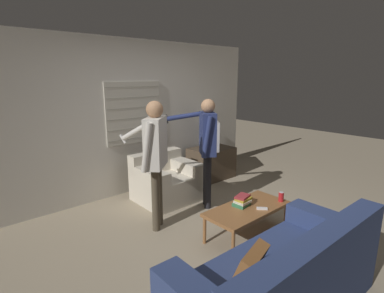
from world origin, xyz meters
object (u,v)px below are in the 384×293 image
spare_remote (262,208)px  armchair_beige (166,181)px  tv (212,134)px  soda_can (281,197)px  person_right_standing (207,140)px  book_stack (242,201)px  coffee_table (248,210)px  couch_blue (282,282)px  person_left_standing (155,149)px

spare_remote → armchair_beige: bearing=53.3°
tv → soda_can: (-0.77, -2.04, -0.42)m
tv → person_right_standing: size_ratio=0.43×
armchair_beige → person_right_standing: person_right_standing is taller
tv → book_stack: bearing=3.6°
coffee_table → soda_can: size_ratio=8.88×
couch_blue → person_left_standing: (0.09, 1.93, 0.75)m
person_left_standing → book_stack: (0.71, -0.85, -0.62)m
spare_remote → couch_blue: bearing=-177.9°
coffee_table → person_left_standing: 1.38m
person_right_standing → coffee_table: bearing=-158.5°
tv → person_right_standing: person_right_standing is taller
coffee_table → tv: bearing=56.5°
coffee_table → spare_remote: (0.08, -0.15, 0.05)m
armchair_beige → person_right_standing: bearing=114.5°
person_left_standing → person_right_standing: (0.95, 0.04, -0.03)m
couch_blue → armchair_beige: couch_blue is taller
tv → soda_can: 2.22m
book_stack → couch_blue: bearing=-126.6°
couch_blue → armchair_beige: bearing=75.7°
tv → person_right_standing: bearing=-9.8°
book_stack → soda_can: 0.54m
couch_blue → book_stack: 1.35m
spare_remote → tv: bearing=18.9°
person_right_standing → book_stack: 1.10m
armchair_beige → tv: tv is taller
coffee_table → book_stack: bearing=96.0°
person_left_standing → person_right_standing: 0.95m
person_right_standing → spare_remote: 1.30m
person_right_standing → soda_can: person_right_standing is taller
soda_can → spare_remote: (-0.38, 0.02, -0.05)m
book_stack → person_left_standing: bearing=129.6°
person_right_standing → book_stack: bearing=-160.2°
coffee_table → person_right_standing: size_ratio=0.68×
soda_can → coffee_table: bearing=160.2°
tv → spare_remote: bearing=8.7°
person_right_standing → soda_can: (0.24, -1.14, -0.59)m
couch_blue → tv: (2.05, 2.86, 0.55)m
coffee_table → person_right_standing: 1.21m
tv → spare_remote: 2.37m
armchair_beige → person_left_standing: (-0.66, -0.68, 0.76)m
coffee_table → tv: 2.30m
tv → soda_can: bearing=17.8°
couch_blue → spare_remote: (0.89, 0.84, 0.08)m
couch_blue → person_right_standing: person_right_standing is taller
spare_remote → book_stack: bearing=70.3°
couch_blue → person_left_standing: person_left_standing is taller
person_left_standing → spare_remote: person_left_standing is taller
person_left_standing → book_stack: 1.27m
coffee_table → person_right_standing: bearing=76.6°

